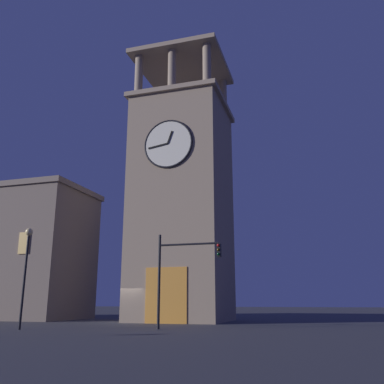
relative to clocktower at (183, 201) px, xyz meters
name	(u,v)px	position (x,y,z in m)	size (l,w,h in m)	color
ground_plane	(128,323)	(3.12, 3.36, -9.86)	(200.00, 200.00, 0.00)	#424247
clocktower	(183,201)	(0.00, 0.00, 0.00)	(7.96, 8.10, 25.77)	gray
traffic_signal_near	(179,266)	(-3.00, 9.68, -6.30)	(3.83, 0.41, 5.44)	black
street_lamp	(26,259)	(5.64, 12.25, -5.89)	(0.44, 0.44, 5.79)	black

